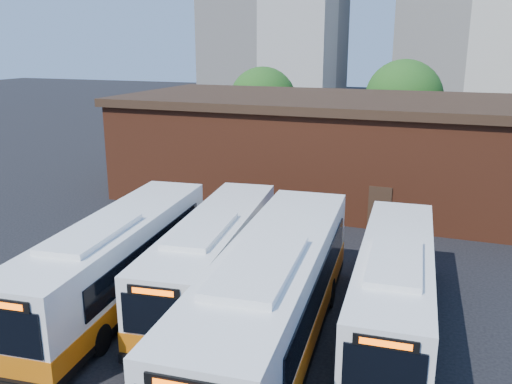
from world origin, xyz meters
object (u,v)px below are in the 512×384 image
(bus_midwest, at_px, (214,258))
(bus_east, at_px, (394,291))
(bus_west, at_px, (116,264))
(transit_worker, at_px, (242,367))
(bus_mideast, at_px, (272,303))

(bus_midwest, relative_size, bus_east, 1.02)
(bus_west, xyz_separation_m, bus_midwest, (3.14, 2.03, -0.10))
(transit_worker, bearing_deg, bus_east, -45.68)
(bus_east, bearing_deg, bus_midwest, 172.31)
(bus_west, bearing_deg, transit_worker, -34.83)
(bus_midwest, bearing_deg, bus_west, -154.12)
(bus_west, height_order, bus_mideast, bus_mideast)
(bus_midwest, bearing_deg, bus_east, -10.95)
(bus_mideast, xyz_separation_m, transit_worker, (-0.07, -2.41, -0.83))
(bus_mideast, bearing_deg, transit_worker, -96.19)
(bus_east, distance_m, transit_worker, 6.30)
(bus_midwest, relative_size, transit_worker, 6.72)
(bus_mideast, xyz_separation_m, bus_east, (3.46, 2.78, -0.28))
(bus_midwest, height_order, bus_east, bus_midwest)
(bus_mideast, height_order, transit_worker, bus_mideast)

